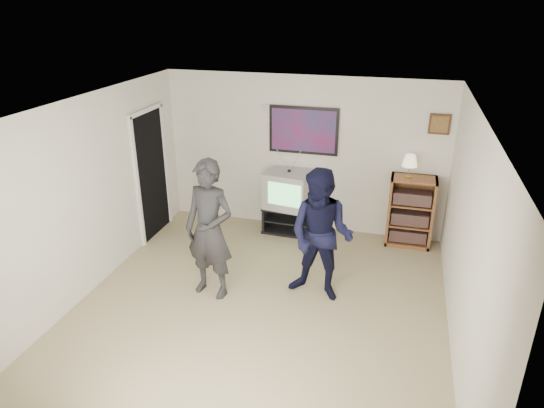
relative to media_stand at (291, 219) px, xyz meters
The scene contains 13 objects.
room_shell 2.15m from the media_stand, 86.49° to the right, with size 4.51×5.00×2.51m.
media_stand is the anchor object (origin of this frame).
crt_television 0.52m from the media_stand, behind, with size 0.70×0.59×0.59m, color #A3A29E, non-canonical shape.
bookshelf 1.88m from the media_stand, ahead, with size 0.67×0.38×1.11m, color brown, non-canonical shape.
table_lamp 2.06m from the media_stand, ahead, with size 0.22×0.22×0.35m, color #FBF3BE, non-canonical shape.
person_tall 2.21m from the media_stand, 105.98° to the right, with size 0.66×0.44×1.81m, color black.
person_short 2.00m from the media_stand, 65.79° to the right, with size 0.84×0.65×1.72m, color black.
controller_left 2.10m from the media_stand, 106.93° to the right, with size 0.04×0.12×0.04m, color white.
controller_right 1.93m from the media_stand, 63.15° to the right, with size 0.04×0.12×0.04m, color white.
poster 1.45m from the media_stand, 64.75° to the left, with size 1.10×0.03×0.75m, color black.
air_vent 1.80m from the media_stand, 150.08° to the left, with size 0.28×0.02×0.14m, color white.
small_picture 2.70m from the media_stand, ahead, with size 0.30×0.03×0.30m, color #452316.
doorway 2.34m from the media_stand, 163.45° to the right, with size 0.03×0.85×2.00m, color black.
Camera 1 is at (1.49, -4.79, 3.57)m, focal length 32.00 mm.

